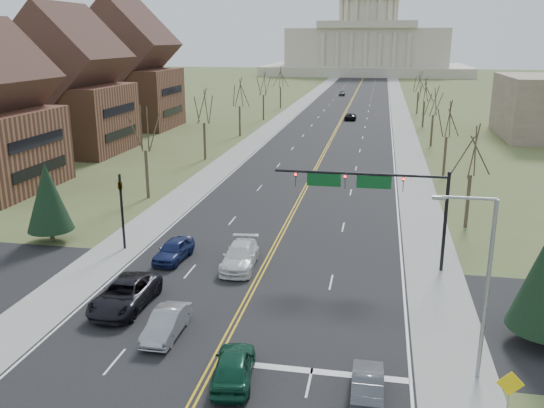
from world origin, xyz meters
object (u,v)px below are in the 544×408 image
at_px(car_sb_outer_lead, 125,294).
at_px(car_sb_outer_second, 174,250).
at_px(signal_mast, 373,189).
at_px(car_nb_outer_lead, 367,384).
at_px(street_light, 482,278).
at_px(car_sb_inner_second, 240,256).
at_px(signal_left, 121,203).
at_px(car_far_nb, 350,116).
at_px(warn_sign, 510,390).
at_px(car_sb_inner_lead, 166,323).
at_px(car_nb_inner_lead, 233,366).
at_px(car_far_sb, 342,93).

bearing_deg(car_sb_outer_lead, car_sb_outer_second, 89.65).
relative_size(signal_mast, car_nb_outer_lead, 2.96).
height_order(street_light, car_sb_inner_second, street_light).
distance_m(signal_left, car_far_nb, 78.94).
bearing_deg(street_light, car_nb_outer_lead, -152.03).
bearing_deg(car_sb_outer_second, car_nb_outer_lead, -40.39).
bearing_deg(car_nb_outer_lead, warn_sign, 166.01).
bearing_deg(car_sb_inner_lead, signal_left, 123.31).
bearing_deg(car_nb_inner_lead, warn_sign, 165.44).
bearing_deg(car_far_sb, car_nb_outer_lead, -87.32).
bearing_deg(car_sb_inner_second, car_nb_inner_lead, -81.62).
bearing_deg(warn_sign, car_sb_outer_lead, 158.91).
bearing_deg(car_far_nb, car_sb_inner_lead, 86.93).
bearing_deg(car_sb_inner_lead, signal_mast, 49.11).
bearing_deg(car_far_sb, car_sb_inner_lead, -91.70).
relative_size(car_far_nb, car_far_sb, 1.16).
xyz_separation_m(signal_left, car_sb_inner_second, (9.80, -1.99, -2.88)).
distance_m(street_light, car_nb_outer_lead, 7.24).
height_order(signal_mast, car_far_sb, signal_mast).
bearing_deg(signal_mast, signal_left, 180.00).
xyz_separation_m(street_light, car_sb_outer_second, (-19.60, 11.92, -4.43)).
relative_size(signal_left, car_sb_outer_lead, 0.99).
bearing_deg(car_nb_inner_lead, car_sb_inner_lead, -44.79).
xyz_separation_m(signal_left, car_sb_inner_lead, (8.17, -12.44, -2.97)).
distance_m(signal_left, car_sb_outer_lead, 10.94).
distance_m(car_sb_outer_second, car_far_nb, 79.80).
height_order(street_light, car_nb_inner_lead, street_light).
relative_size(warn_sign, car_nb_inner_lead, 0.62).
height_order(car_sb_inner_second, car_sb_outer_second, car_sb_inner_second).
xyz_separation_m(car_sb_outer_second, car_far_nb, (8.63, 79.33, -0.10)).
height_order(warn_sign, car_sb_outer_lead, warn_sign).
height_order(street_light, car_far_nb, street_light).
xyz_separation_m(car_sb_inner_second, car_far_sb, (-1.80, 130.52, -0.10)).
height_order(car_nb_inner_lead, car_far_sb, car_nb_inner_lead).
xyz_separation_m(warn_sign, car_nb_outer_lead, (-5.75, 1.37, -1.33)).
height_order(signal_mast, car_sb_outer_lead, signal_mast).
distance_m(signal_left, car_far_sb, 128.81).
bearing_deg(street_light, car_far_nb, 96.85).
relative_size(signal_mast, car_sb_outer_second, 2.64).
xyz_separation_m(warn_sign, car_nb_inner_lead, (-12.09, 1.48, -1.21)).
height_order(signal_mast, car_nb_inner_lead, signal_mast).
xyz_separation_m(car_sb_inner_lead, car_sb_outer_second, (-3.53, 10.86, 0.05)).
bearing_deg(car_far_nb, warn_sign, 97.19).
bearing_deg(car_sb_outer_second, street_light, -26.79).
height_order(street_light, car_far_sb, street_light).
xyz_separation_m(car_sb_inner_lead, car_sb_inner_second, (1.63, 10.45, 0.09)).
relative_size(car_sb_inner_second, car_sb_outer_second, 1.23).
xyz_separation_m(car_sb_outer_second, car_far_sb, (3.37, 130.10, -0.06)).
relative_size(warn_sign, car_sb_outer_second, 0.63).
bearing_deg(signal_left, car_nb_inner_lead, -51.17).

